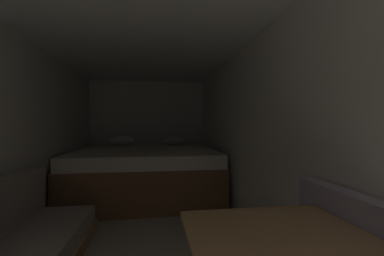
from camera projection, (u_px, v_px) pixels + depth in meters
name	position (u px, v px, depth m)	size (l,w,h in m)	color
ground_plane	(141.00, 239.00, 2.60)	(7.43, 7.43, 0.00)	#B2A893
wall_back	(148.00, 131.00, 5.30)	(2.49, 0.05, 2.12)	silver
wall_left	(13.00, 139.00, 2.41)	(0.05, 5.43, 2.12)	silver
wall_right	(252.00, 137.00, 2.77)	(0.05, 5.43, 2.12)	silver
ceiling_slab	(141.00, 33.00, 2.58)	(2.49, 5.43, 0.05)	white
bed	(147.00, 172.00, 4.21)	(2.27, 2.09, 0.97)	brown
dinette_table	(279.00, 255.00, 1.06)	(0.78, 0.68, 0.73)	#9E7247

